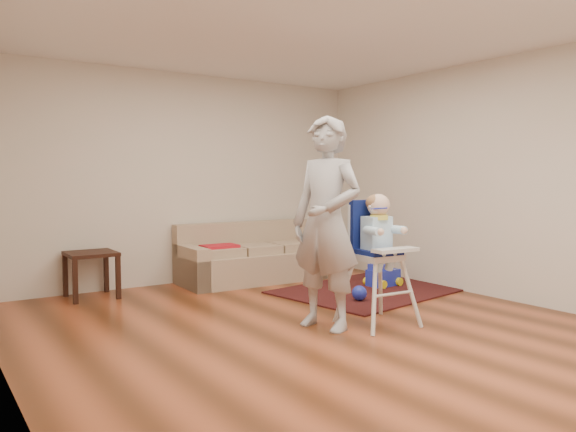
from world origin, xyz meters
TOP-DOWN VIEW (x-y plane):
  - ground at (0.00, 0.00)m, footprint 5.50×5.50m
  - room_envelope at (0.00, 0.53)m, footprint 5.04×5.52m
  - sofa at (0.74, 2.30)m, footprint 2.00×0.86m
  - side_table at (-1.32, 2.44)m, footprint 0.53×0.53m
  - area_rug at (1.57, 0.97)m, footprint 2.31×1.88m
  - ride_on_toy at (1.87, 1.05)m, footprint 0.41×0.31m
  - toy_ball at (1.06, 0.57)m, footprint 0.17×0.17m
  - high_chair at (0.58, -0.23)m, footprint 0.60×0.60m
  - adult at (0.11, -0.06)m, footprint 0.65×0.81m

SIDE VIEW (x-z plane):
  - ground at x=0.00m, z-range 0.00..0.00m
  - area_rug at x=1.57m, z-range 0.00..0.02m
  - toy_ball at x=1.06m, z-range 0.02..0.18m
  - ride_on_toy at x=1.87m, z-range 0.02..0.44m
  - side_table at x=-1.32m, z-range 0.00..0.53m
  - sofa at x=0.74m, z-range 0.00..0.76m
  - high_chair at x=0.58m, z-range -0.02..1.21m
  - adult at x=0.11m, z-range 0.00..1.92m
  - room_envelope at x=0.00m, z-range 0.52..3.24m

